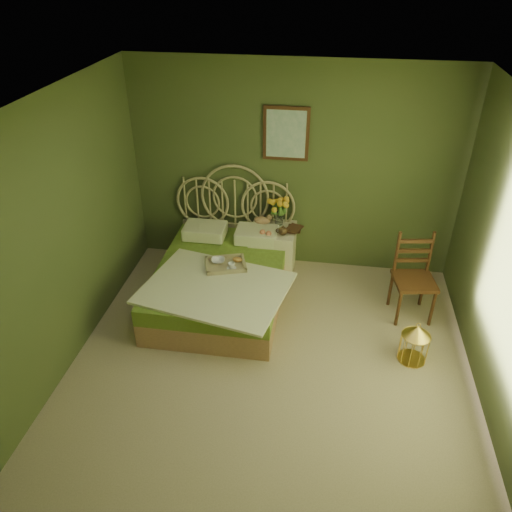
% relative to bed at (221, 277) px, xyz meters
% --- Properties ---
extents(floor, '(4.50, 4.50, 0.00)m').
position_rel_bed_xyz_m(floor, '(0.72, -1.29, -0.29)').
color(floor, tan).
rests_on(floor, ground).
extents(ceiling, '(4.50, 4.50, 0.00)m').
position_rel_bed_xyz_m(ceiling, '(0.72, -1.29, 2.31)').
color(ceiling, silver).
rests_on(ceiling, wall_back).
extents(wall_back, '(4.00, 0.00, 4.00)m').
position_rel_bed_xyz_m(wall_back, '(0.72, 0.96, 1.01)').
color(wall_back, '#4C572D').
rests_on(wall_back, floor).
extents(wall_left, '(0.00, 4.50, 4.50)m').
position_rel_bed_xyz_m(wall_left, '(-1.28, -1.29, 1.01)').
color(wall_left, '#4C572D').
rests_on(wall_left, floor).
extents(wall_art, '(0.54, 0.04, 0.64)m').
position_rel_bed_xyz_m(wall_art, '(0.62, 0.93, 1.46)').
color(wall_art, '#3D2310').
rests_on(wall_art, wall_back).
extents(bed, '(1.69, 2.14, 1.32)m').
position_rel_bed_xyz_m(bed, '(0.00, 0.00, 0.00)').
color(bed, tan).
rests_on(bed, floor).
extents(nightstand, '(0.55, 0.55, 1.04)m').
position_rel_bed_xyz_m(nightstand, '(0.53, 0.70, 0.07)').
color(nightstand, '#EFEAC2').
rests_on(nightstand, floor).
extents(chair, '(0.50, 0.50, 0.98)m').
position_rel_bed_xyz_m(chair, '(2.18, 0.09, 0.25)').
color(chair, '#3D2310').
rests_on(chair, floor).
extents(birdcage, '(0.28, 0.28, 0.43)m').
position_rel_bed_xyz_m(birdcage, '(2.15, -0.74, -0.08)').
color(birdcage, gold).
rests_on(birdcage, floor).
extents(book_lower, '(0.16, 0.22, 0.02)m').
position_rel_bed_xyz_m(book_lower, '(0.70, 0.71, 0.33)').
color(book_lower, '#381E0F').
rests_on(book_lower, nightstand).
extents(book_upper, '(0.25, 0.28, 0.02)m').
position_rel_bed_xyz_m(book_upper, '(0.70, 0.71, 0.35)').
color(book_upper, '#472819').
rests_on(book_upper, nightstand).
extents(cereal_bowl, '(0.19, 0.19, 0.04)m').
position_rel_bed_xyz_m(cereal_bowl, '(-0.03, -0.02, 0.24)').
color(cereal_bowl, white).
rests_on(cereal_bowl, bed).
extents(coffee_cup, '(0.09, 0.09, 0.07)m').
position_rel_bed_xyz_m(coffee_cup, '(0.15, -0.13, 0.26)').
color(coffee_cup, white).
rests_on(coffee_cup, bed).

